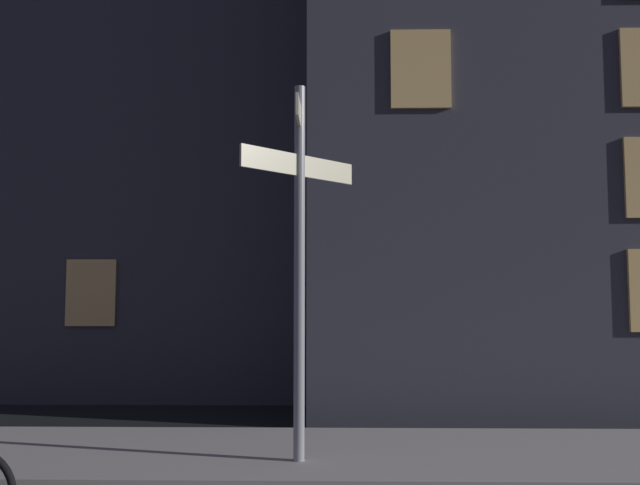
% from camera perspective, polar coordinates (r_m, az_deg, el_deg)
% --- Properties ---
extents(sidewalk_kerb, '(40.00, 2.83, 0.14)m').
position_cam_1_polar(sidewalk_kerb, '(8.42, -1.48, -16.93)').
color(sidewalk_kerb, '#9E9991').
rests_on(sidewalk_kerb, ground_plane).
extents(signpost, '(1.18, 1.18, 4.09)m').
position_cam_1_polar(signpost, '(7.71, -1.68, 0.36)').
color(signpost, gray).
rests_on(signpost, sidewalk_kerb).
extents(building_right_block, '(10.27, 9.23, 12.95)m').
position_cam_1_polar(building_right_block, '(16.31, 18.37, 11.95)').
color(building_right_block, '#383842').
rests_on(building_right_block, ground_plane).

